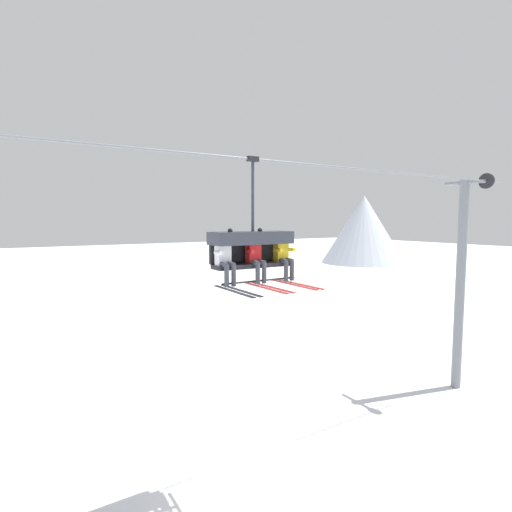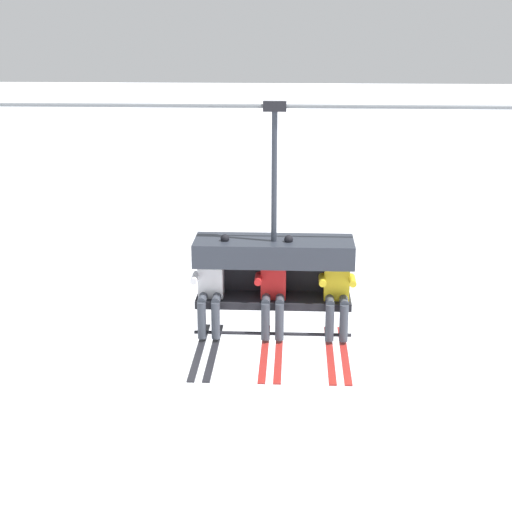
% 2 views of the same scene
% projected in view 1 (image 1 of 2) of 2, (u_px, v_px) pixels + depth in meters
% --- Properties ---
extents(ground_plane, '(200.00, 200.00, 0.00)m').
position_uv_depth(ground_plane, '(252.00, 464.00, 10.92)').
color(ground_plane, white).
extents(mountain_peak_central, '(12.62, 12.62, 10.29)m').
position_uv_depth(mountain_peak_central, '(364.00, 229.00, 60.91)').
color(mountain_peak_central, silver).
rests_on(mountain_peak_central, ground_plane).
extents(lift_tower_far, '(0.36, 1.88, 8.35)m').
position_uv_depth(lift_tower_far, '(461.00, 279.00, 15.54)').
color(lift_tower_far, slate).
rests_on(lift_tower_far, ground_plane).
extents(lift_cable, '(19.05, 0.05, 0.05)m').
position_uv_depth(lift_cable, '(303.00, 164.00, 10.04)').
color(lift_cable, slate).
extents(chairlift_chair, '(2.03, 0.74, 2.90)m').
position_uv_depth(chairlift_chair, '(251.00, 243.00, 9.50)').
color(chairlift_chair, '#232328').
extents(skier_white, '(0.48, 1.70, 1.34)m').
position_uv_depth(skier_white, '(226.00, 258.00, 8.92)').
color(skier_white, silver).
extents(skier_red, '(0.48, 1.70, 1.34)m').
position_uv_depth(skier_red, '(256.00, 256.00, 9.35)').
color(skier_red, red).
extents(skier_yellow, '(0.46, 1.70, 1.23)m').
position_uv_depth(skier_yellow, '(284.00, 255.00, 9.77)').
color(skier_yellow, yellow).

